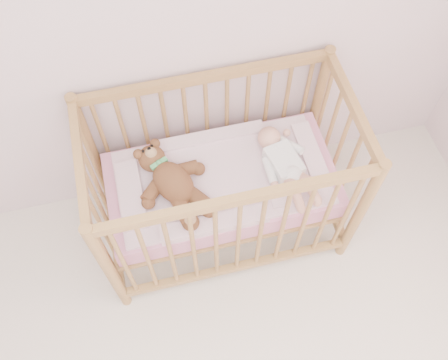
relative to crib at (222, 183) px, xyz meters
name	(u,v)px	position (x,y,z in m)	size (l,w,h in m)	color
wall_back	(97,25)	(-0.44, 0.40, 0.85)	(4.00, 0.02, 2.70)	silver
crib	(222,183)	(0.00, 0.00, 0.00)	(1.36, 0.76, 1.00)	#A17D44
mattress	(222,185)	(0.00, 0.00, -0.01)	(1.22, 0.62, 0.13)	pink
blanket	(222,178)	(0.00, 0.00, 0.06)	(1.10, 0.58, 0.06)	#ECA3BA
baby	(284,161)	(0.33, -0.02, 0.14)	(0.27, 0.55, 0.13)	white
teddy_bear	(173,183)	(-0.26, -0.02, 0.15)	(0.40, 0.57, 0.16)	brown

